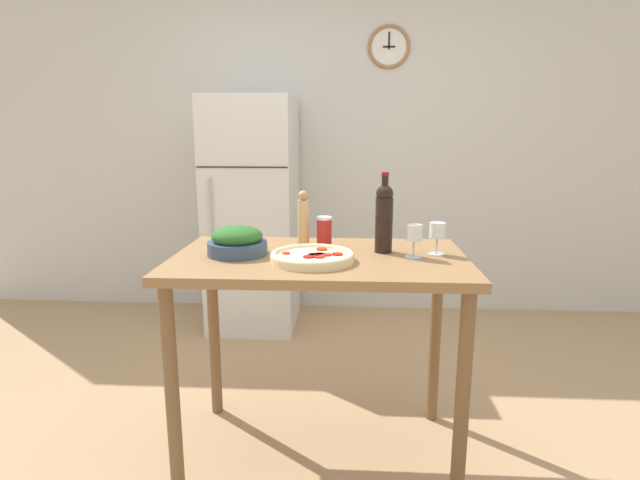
# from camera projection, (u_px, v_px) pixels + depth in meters

# --- Properties ---
(ground_plane) EXTENTS (14.00, 14.00, 0.00)m
(ground_plane) POSITION_uv_depth(u_px,v_px,m) (320.00, 451.00, 2.31)
(ground_plane) COLOR tan
(wall_back) EXTENTS (6.40, 0.08, 2.60)m
(wall_back) POSITION_uv_depth(u_px,v_px,m) (334.00, 151.00, 4.00)
(wall_back) COLOR silver
(wall_back) RESTS_ON ground_plane
(refrigerator) EXTENTS (0.62, 0.74, 1.70)m
(refrigerator) POSITION_uv_depth(u_px,v_px,m) (254.00, 214.00, 3.73)
(refrigerator) COLOR silver
(refrigerator) RESTS_ON ground_plane
(prep_counter) EXTENTS (1.24, 0.74, 0.93)m
(prep_counter) POSITION_uv_depth(u_px,v_px,m) (320.00, 285.00, 2.14)
(prep_counter) COLOR olive
(prep_counter) RESTS_ON ground_plane
(wine_bottle) EXTENTS (0.08, 0.08, 0.35)m
(wine_bottle) POSITION_uv_depth(u_px,v_px,m) (384.00, 216.00, 2.15)
(wine_bottle) COLOR black
(wine_bottle) RESTS_ON prep_counter
(wine_glass_near) EXTENTS (0.07, 0.07, 0.14)m
(wine_glass_near) POSITION_uv_depth(u_px,v_px,m) (414.00, 235.00, 2.07)
(wine_glass_near) COLOR silver
(wine_glass_near) RESTS_ON prep_counter
(wine_glass_far) EXTENTS (0.07, 0.07, 0.14)m
(wine_glass_far) POSITION_uv_depth(u_px,v_px,m) (437.00, 232.00, 2.12)
(wine_glass_far) COLOR silver
(wine_glass_far) RESTS_ON prep_counter
(pepper_mill) EXTENTS (0.05, 0.05, 0.25)m
(pepper_mill) POSITION_uv_depth(u_px,v_px,m) (303.00, 219.00, 2.29)
(pepper_mill) COLOR tan
(pepper_mill) RESTS_ON prep_counter
(salad_bowl) EXTENTS (0.26, 0.26, 0.13)m
(salad_bowl) POSITION_uv_depth(u_px,v_px,m) (237.00, 241.00, 2.13)
(salad_bowl) COLOR #384C6B
(salad_bowl) RESTS_ON prep_counter
(homemade_pizza) EXTENTS (0.34, 0.34, 0.04)m
(homemade_pizza) POSITION_uv_depth(u_px,v_px,m) (312.00, 257.00, 2.02)
(homemade_pizza) COLOR beige
(homemade_pizza) RESTS_ON prep_counter
(salt_canister) EXTENTS (0.07, 0.07, 0.14)m
(salt_canister) POSITION_uv_depth(u_px,v_px,m) (324.00, 232.00, 2.27)
(salt_canister) COLOR #B2231E
(salt_canister) RESTS_ON prep_counter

